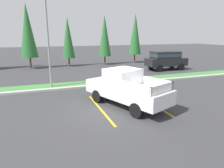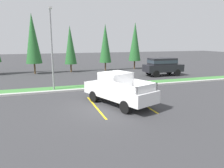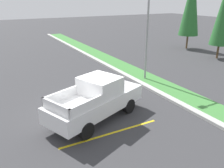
# 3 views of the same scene
# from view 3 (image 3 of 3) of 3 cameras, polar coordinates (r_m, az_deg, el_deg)

# --- Properties ---
(ground_plane) EXTENTS (120.00, 120.00, 0.00)m
(ground_plane) POSITION_cam_3_polar(r_m,az_deg,el_deg) (12.34, -6.21, -7.09)
(ground_plane) COLOR #38383A
(parking_line_near) EXTENTS (0.12, 4.80, 0.01)m
(parking_line_near) POSITION_cam_3_polar(r_m,az_deg,el_deg) (13.05, -6.68, -5.46)
(parking_line_near) COLOR yellow
(parking_line_near) RESTS_ON ground
(parking_line_far) EXTENTS (0.12, 4.80, 0.01)m
(parking_line_far) POSITION_cam_3_polar(r_m,az_deg,el_deg) (10.59, -0.18, -11.97)
(parking_line_far) COLOR yellow
(parking_line_far) RESTS_ON ground
(curb_strip) EXTENTS (56.00, 0.40, 0.15)m
(curb_strip) POSITION_cam_3_polar(r_m,az_deg,el_deg) (14.71, 12.05, -2.40)
(curb_strip) COLOR #B2B2AD
(curb_strip) RESTS_ON ground
(grass_median) EXTENTS (56.00, 1.80, 0.06)m
(grass_median) POSITION_cam_3_polar(r_m,az_deg,el_deg) (15.43, 15.17, -1.76)
(grass_median) COLOR #42843D
(grass_median) RESTS_ON ground
(pickup_truck_main) EXTENTS (3.71, 5.54, 2.10)m
(pickup_truck_main) POSITION_cam_3_polar(r_m,az_deg,el_deg) (11.35, -3.74, -3.71)
(pickup_truck_main) COLOR black
(pickup_truck_main) RESTS_ON ground
(street_light) EXTENTS (0.24, 1.49, 6.64)m
(street_light) POSITION_cam_3_polar(r_m,az_deg,el_deg) (16.50, 8.23, 13.96)
(street_light) COLOR gray
(street_light) RESTS_ON ground
(cypress_tree_leftmost) EXTENTS (2.24, 2.24, 8.60)m
(cypress_tree_leftmost) POSITION_cam_3_polar(r_m,az_deg,el_deg) (28.73, 18.87, 18.24)
(cypress_tree_leftmost) COLOR brown
(cypress_tree_leftmost) RESTS_ON ground
(cypress_tree_left_inner) EXTENTS (1.93, 1.93, 7.43)m
(cypress_tree_left_inner) POSITION_cam_3_polar(r_m,az_deg,el_deg) (24.92, 25.76, 15.56)
(cypress_tree_left_inner) COLOR brown
(cypress_tree_left_inner) RESTS_ON ground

